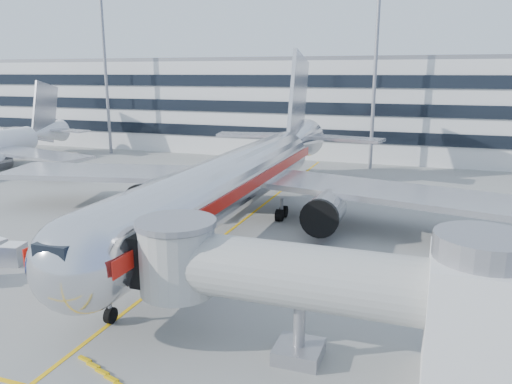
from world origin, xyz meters
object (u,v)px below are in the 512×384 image
(main_jet, at_px, (240,177))
(cargo_container_front, at_px, (50,244))
(belt_loader, at_px, (142,230))
(ramp_worker, at_px, (54,266))
(cargo_container_left, at_px, (14,254))

(main_jet, xyz_separation_m, cargo_container_front, (-10.44, -12.29, -3.43))
(belt_loader, bearing_deg, ramp_worker, -94.96)
(ramp_worker, bearing_deg, belt_loader, 62.22)
(main_jet, distance_m, belt_loader, 9.78)
(belt_loader, xyz_separation_m, ramp_worker, (-0.80, -9.26, 0.30))
(belt_loader, distance_m, ramp_worker, 9.30)
(main_jet, bearing_deg, cargo_container_left, -128.13)
(main_jet, xyz_separation_m, ramp_worker, (-6.84, -16.10, -3.23))
(cargo_container_left, bearing_deg, main_jet, 51.87)
(cargo_container_front, height_order, ramp_worker, ramp_worker)
(cargo_container_left, relative_size, cargo_container_front, 0.99)
(main_jet, distance_m, cargo_container_left, 19.01)
(cargo_container_front, bearing_deg, ramp_worker, -46.54)
(cargo_container_front, relative_size, ramp_worker, 0.84)
(cargo_container_front, distance_m, ramp_worker, 5.25)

